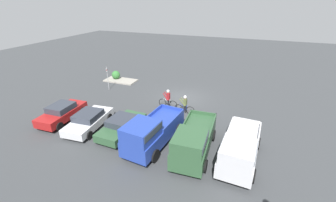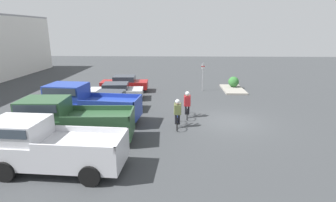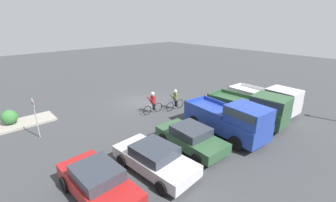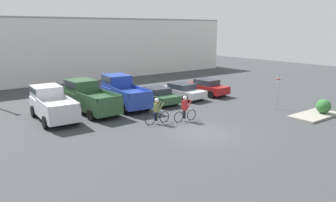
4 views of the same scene
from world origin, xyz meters
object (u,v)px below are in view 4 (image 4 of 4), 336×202
Objects in this scene: pickup_truck_1 at (89,97)px; sedan_1 at (182,91)px; sedan_0 at (157,95)px; cyclist_1 at (157,111)px; pickup_truck_0 at (51,103)px; sedan_2 at (206,87)px; pickup_truck_2 at (123,91)px; fire_lane_sign at (278,89)px; cyclist_0 at (185,108)px; shrub at (324,106)px.

sedan_1 is at bearing -2.84° from pickup_truck_1.
cyclist_1 is at bearing -125.35° from sedan_0.
sedan_2 is (13.97, -0.36, -0.37)m from pickup_truck_0.
pickup_truck_2 is 8.39m from sedan_2.
sedan_2 is at bearing -4.76° from pickup_truck_2.
sedan_1 is 7.95m from cyclist_1.
pickup_truck_1 is at bearing 177.06° from sedan_2.
pickup_truck_0 reaches higher than cyclist_1.
cyclist_1 is 9.76m from fire_lane_sign.
cyclist_0 is at bearing -19.17° from cyclist_1.
cyclist_1 is at bearing -151.72° from sedan_2.
sedan_2 is 2.37× the size of cyclist_0.
pickup_truck_0 reaches higher than cyclist_0.
fire_lane_sign is (8.82, -7.85, 0.34)m from pickup_truck_2.
fire_lane_sign is at bearing -65.91° from sedan_1.
pickup_truck_0 is 13.98m from sedan_2.
fire_lane_sign is at bearing -12.52° from cyclist_0.
pickup_truck_0 is 8.40m from sedan_0.
cyclist_0 is at bearing -127.94° from sedan_1.
sedan_0 is at bearing 54.65° from cyclist_1.
sedan_1 is 1.05× the size of sedan_2.
sedan_0 is at bearing 73.68° from cyclist_0.
cyclist_1 is 11.79m from shrub.
pickup_truck_0 is 8.95m from cyclist_0.
pickup_truck_1 is at bearing 146.51° from fire_lane_sign.
cyclist_0 reaches higher than sedan_0.
pickup_truck_1 is 7.27m from cyclist_0.
shrub is (1.50, -10.22, -0.08)m from sedan_2.
cyclist_0 is (-4.38, -5.62, 0.22)m from sedan_1.
sedan_2 is 9.02m from cyclist_0.
pickup_truck_2 reaches higher than pickup_truck_0.
pickup_truck_2 is at bearing 132.05° from shrub.
shrub is (7.10, -10.16, -0.01)m from sedan_0.
cyclist_1 is (-3.38, -4.77, 0.20)m from sedan_0.
cyclist_0 is 7.87m from fire_lane_sign.
cyclist_0 is at bearing -40.61° from pickup_truck_0.
cyclist_1 is (-0.63, -5.53, -0.35)m from pickup_truck_2.
sedan_1 is 2.80m from sedan_2.
cyclist_0 is at bearing 167.48° from fire_lane_sign.
pickup_truck_2 is 14.71m from shrub.
pickup_truck_2 is at bearing 138.31° from fire_lane_sign.
sedan_0 is 1.67× the size of fire_lane_sign.
shrub is (10.48, -5.39, -0.21)m from cyclist_1.
cyclist_0 is 1.81× the size of shrub.
cyclist_1 is at bearing 166.18° from fire_lane_sign.
pickup_truck_2 is 5.60m from sedan_1.
fire_lane_sign reaches higher than cyclist_1.
pickup_truck_0 is at bearing 133.84° from cyclist_1.
sedan_0 is 5.60m from sedan_2.
shrub is (12.72, -10.80, -0.50)m from pickup_truck_1.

